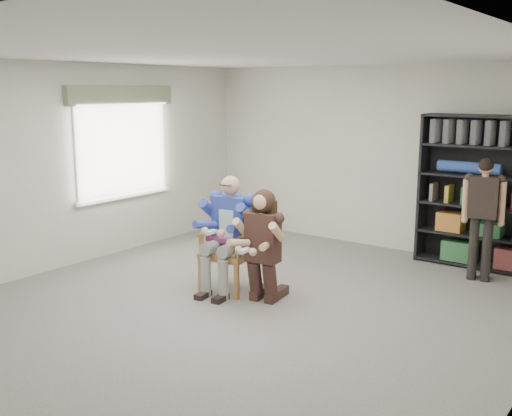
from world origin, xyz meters
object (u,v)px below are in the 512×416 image
Objects in this scene: armchair at (229,247)px; standing_man at (482,220)px; kneeling_woman at (262,248)px; bookshelf at (486,193)px; seated_man at (229,234)px.

armchair is 0.69× the size of standing_man.
kneeling_woman is (0.58, -0.12, 0.10)m from armchair.
bookshelf is at bearing 93.77° from standing_man.
bookshelf is (1.64, 2.92, 0.40)m from kneeling_woman.
kneeling_woman is 3.37m from bookshelf.
bookshelf is at bearing 44.11° from armchair.
bookshelf is (2.22, 2.80, 0.50)m from armchair.
bookshelf reaches higher than armchair.
kneeling_woman is at bearing -19.12° from armchair.
armchair is at bearing -128.46° from bookshelf.
armchair is 0.17m from seated_man.
armchair is at bearing -145.91° from standing_man.
seated_man is 0.68× the size of bookshelf.
bookshelf is at bearing 44.11° from seated_man.
standing_man is at bearing 45.29° from kneeling_woman.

